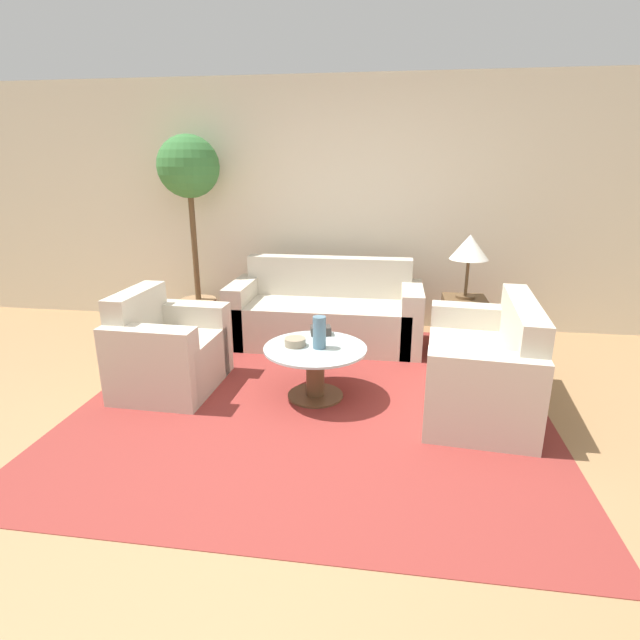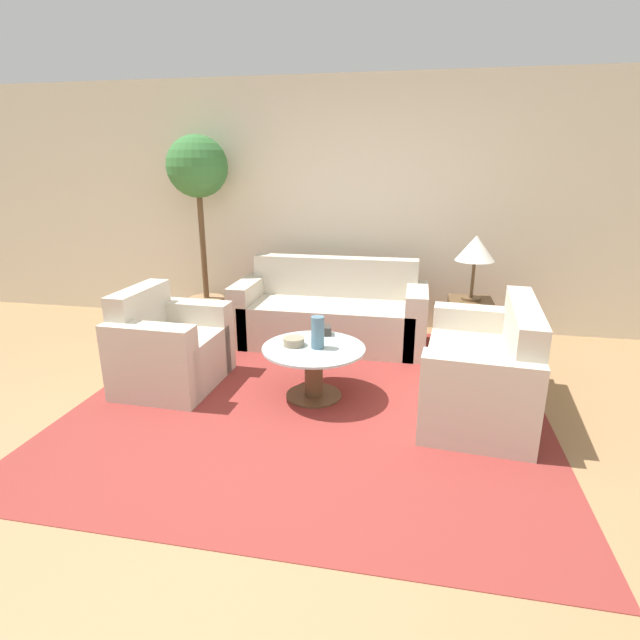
# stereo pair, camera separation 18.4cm
# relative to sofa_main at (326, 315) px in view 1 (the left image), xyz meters

# --- Properties ---
(ground_plane) EXTENTS (14.00, 14.00, 0.00)m
(ground_plane) POSITION_rel_sofa_main_xyz_m (0.06, -2.03, -0.28)
(ground_plane) COLOR #9E754C
(wall_back) EXTENTS (10.00, 0.06, 2.60)m
(wall_back) POSITION_rel_sofa_main_xyz_m (0.06, 0.69, 1.02)
(wall_back) COLOR beige
(wall_back) RESTS_ON ground_plane
(rug) EXTENTS (3.42, 3.38, 0.01)m
(rug) POSITION_rel_sofa_main_xyz_m (0.09, -1.26, -0.28)
(rug) COLOR maroon
(rug) RESTS_ON ground_plane
(sofa_main) EXTENTS (1.88, 0.77, 0.83)m
(sofa_main) POSITION_rel_sofa_main_xyz_m (0.00, 0.00, 0.00)
(sofa_main) COLOR beige
(sofa_main) RESTS_ON ground_plane
(armchair) EXTENTS (0.73, 0.89, 0.80)m
(armchair) POSITION_rel_sofa_main_xyz_m (-1.14, -1.25, 0.00)
(armchair) COLOR beige
(armchair) RESTS_ON ground_plane
(loveseat) EXTENTS (0.84, 1.41, 0.81)m
(loveseat) POSITION_rel_sofa_main_xyz_m (1.36, -1.21, 0.00)
(loveseat) COLOR beige
(loveseat) RESTS_ON ground_plane
(coffee_table) EXTENTS (0.79, 0.79, 0.41)m
(coffee_table) POSITION_rel_sofa_main_xyz_m (0.09, -1.26, -0.02)
(coffee_table) COLOR brown
(coffee_table) RESTS_ON ground_plane
(side_table) EXTENTS (0.39, 0.39, 0.53)m
(side_table) POSITION_rel_sofa_main_xyz_m (1.33, -0.07, -0.02)
(side_table) COLOR brown
(side_table) RESTS_ON ground_plane
(table_lamp) EXTENTS (0.35, 0.35, 0.59)m
(table_lamp) POSITION_rel_sofa_main_xyz_m (1.33, -0.07, 0.71)
(table_lamp) COLOR brown
(table_lamp) RESTS_ON side_table
(potted_plant) EXTENTS (0.63, 0.63, 2.03)m
(potted_plant) POSITION_rel_sofa_main_xyz_m (-1.47, 0.30, 1.17)
(potted_plant) COLOR #93704C
(potted_plant) RESTS_ON ground_plane
(vase) EXTENTS (0.10, 0.10, 0.25)m
(vase) POSITION_rel_sofa_main_xyz_m (0.12, -1.27, 0.25)
(vase) COLOR slate
(vase) RESTS_ON coffee_table
(bowl) EXTENTS (0.16, 0.16, 0.06)m
(bowl) POSITION_rel_sofa_main_xyz_m (-0.07, -1.26, 0.16)
(bowl) COLOR gray
(bowl) RESTS_ON coffee_table
(book_stack) EXTENTS (0.18, 0.15, 0.07)m
(book_stack) POSITION_rel_sofa_main_xyz_m (0.08, -0.97, 0.16)
(book_stack) COLOR #38332D
(book_stack) RESTS_ON coffee_table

